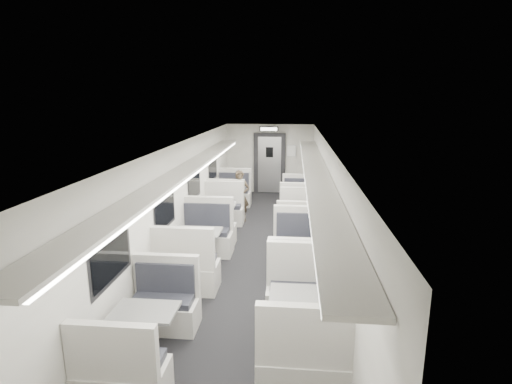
% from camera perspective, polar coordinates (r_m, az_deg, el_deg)
% --- Properties ---
extents(room, '(3.24, 12.24, 2.64)m').
position_cam_1_polar(room, '(8.13, -0.60, -1.55)').
color(room, black).
rests_on(room, ground).
extents(booth_left_a, '(1.05, 2.14, 1.14)m').
position_cam_1_polar(booth_left_a, '(11.67, -3.77, -1.10)').
color(booth_left_a, beige).
rests_on(booth_left_a, room).
extents(booth_left_b, '(1.07, 2.18, 1.16)m').
position_cam_1_polar(booth_left_b, '(9.92, -5.46, -3.72)').
color(booth_left_b, beige).
rests_on(booth_left_b, room).
extents(booth_left_c, '(1.12, 2.27, 1.21)m').
position_cam_1_polar(booth_left_c, '(7.92, -8.40, -8.18)').
color(booth_left_c, beige).
rests_on(booth_left_c, room).
extents(booth_left_d, '(0.98, 1.99, 1.06)m').
position_cam_1_polar(booth_left_d, '(5.58, -15.43, -18.93)').
color(booth_left_d, beige).
rests_on(booth_left_d, room).
extents(booth_right_a, '(0.97, 1.97, 1.05)m').
position_cam_1_polar(booth_right_a, '(11.31, 6.10, -1.78)').
color(booth_right_a, beige).
rests_on(booth_right_a, room).
extents(booth_right_b, '(1.02, 2.08, 1.11)m').
position_cam_1_polar(booth_right_b, '(9.78, 6.19, -4.09)').
color(booth_right_b, beige).
rests_on(booth_right_b, room).
extents(booth_right_c, '(1.09, 2.21, 1.18)m').
position_cam_1_polar(booth_right_c, '(7.31, 6.42, -10.07)').
color(booth_right_c, beige).
rests_on(booth_right_c, room).
extents(booth_right_d, '(1.08, 2.20, 1.18)m').
position_cam_1_polar(booth_right_d, '(5.64, 6.72, -17.70)').
color(booth_right_d, beige).
rests_on(booth_right_d, room).
extents(passenger, '(0.52, 0.35, 1.40)m').
position_cam_1_polar(passenger, '(10.77, -2.30, -0.58)').
color(passenger, black).
rests_on(passenger, room).
extents(window_a, '(0.02, 1.18, 0.84)m').
position_cam_1_polar(window_a, '(11.62, -6.18, 3.66)').
color(window_a, black).
rests_on(window_a, room).
extents(window_b, '(0.02, 1.18, 0.84)m').
position_cam_1_polar(window_b, '(9.51, -8.80, 1.42)').
color(window_b, black).
rests_on(window_b, room).
extents(window_c, '(0.02, 1.18, 0.84)m').
position_cam_1_polar(window_c, '(7.46, -12.88, -2.09)').
color(window_c, black).
rests_on(window_c, room).
extents(window_d, '(0.02, 1.18, 0.84)m').
position_cam_1_polar(window_d, '(5.52, -20.00, -8.10)').
color(window_d, black).
rests_on(window_d, room).
extents(luggage_rack_left, '(0.46, 10.40, 0.09)m').
position_cam_1_polar(luggage_rack_left, '(7.92, -9.85, 3.15)').
color(luggage_rack_left, beige).
rests_on(luggage_rack_left, room).
extents(luggage_rack_right, '(0.46, 10.40, 0.09)m').
position_cam_1_polar(luggage_rack_right, '(7.65, 8.46, 2.85)').
color(luggage_rack_right, beige).
rests_on(luggage_rack_right, room).
extents(vestibule_door, '(1.10, 0.13, 2.10)m').
position_cam_1_polar(vestibule_door, '(13.96, 1.94, 4.07)').
color(vestibule_door, black).
rests_on(vestibule_door, room).
extents(exit_sign, '(0.62, 0.12, 0.16)m').
position_cam_1_polar(exit_sign, '(13.33, 1.86, 9.00)').
color(exit_sign, black).
rests_on(exit_sign, room).
extents(wall_notice, '(0.32, 0.02, 0.40)m').
position_cam_1_polar(wall_notice, '(13.85, 5.07, 5.88)').
color(wall_notice, silver).
rests_on(wall_notice, room).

